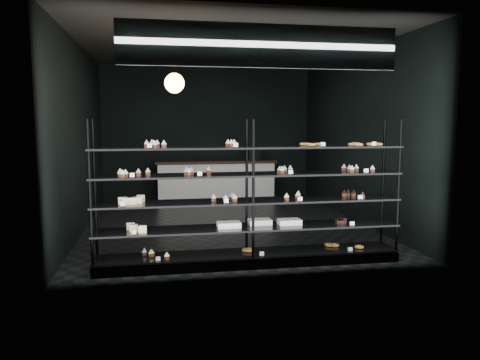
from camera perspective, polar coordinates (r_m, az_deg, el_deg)
The scene contains 5 objects.
room at distance 8.44m, azimuth -1.78°, elevation 5.22°, with size 5.01×6.01×3.20m.
display_shelf at distance 6.14m, azimuth 1.02°, elevation -4.63°, with size 4.00×0.50×1.91m.
signage at distance 5.62m, azimuth 2.64°, elevation 16.02°, with size 3.30×0.05×0.50m.
pendant_lamp at distance 7.18m, azimuth -8.00°, elevation 11.62°, with size 0.29×0.29×0.88m.
service_counter at distance 11.02m, azimuth -2.91°, elevation -0.07°, with size 2.80×0.65×1.23m.
Camera 1 is at (-1.21, -8.35, 1.88)m, focal length 35.00 mm.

